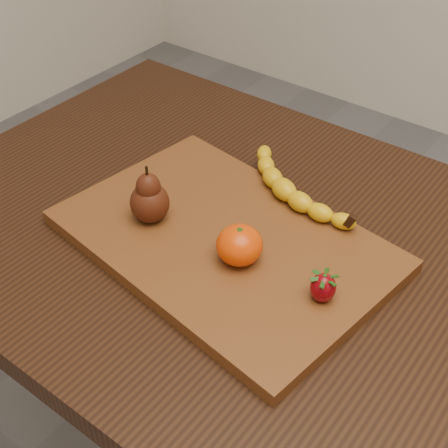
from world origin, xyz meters
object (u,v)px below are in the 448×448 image
Objects in this scene: cutting_board at (224,241)px; pear at (149,194)px; table at (238,280)px; mandarin at (240,245)px.

pear reaches higher than cutting_board.
table is 0.21m from pear.
cutting_board is 7.27× the size of mandarin.
mandarin is (0.05, -0.03, 0.04)m from cutting_board.
cutting_board is at bearing 17.58° from pear.
table is at bearing 34.59° from pear.
cutting_board is 0.07m from mandarin.
table is 16.16× the size of mandarin.
mandarin is at bearing -23.31° from cutting_board.
mandarin is (0.05, -0.07, 0.14)m from table.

